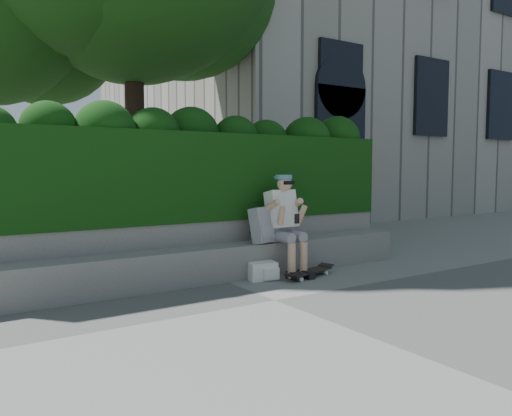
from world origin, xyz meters
TOP-DOWN VIEW (x-y plane):
  - ground at (0.00, 0.00)m, footprint 80.00×80.00m
  - bench_ledge at (0.00, 1.25)m, footprint 6.00×0.45m
  - planter_wall at (0.00, 1.73)m, footprint 6.00×0.50m
  - hedge at (0.00, 1.95)m, footprint 6.00×1.00m
  - building at (9.00, 11.00)m, footprint 12.00×12.00m
  - person at (0.91, 1.07)m, footprint 0.40×0.76m
  - skateboard at (1.07, 0.72)m, footprint 0.84×0.41m
  - backpack_plaid at (0.61, 1.15)m, footprint 0.36×0.25m
  - backpack_ground at (0.46, 0.95)m, footprint 0.41×0.32m

SIDE VIEW (x-z plane):
  - ground at x=0.00m, z-range 0.00..0.00m
  - skateboard at x=1.07m, z-range 0.03..0.11m
  - backpack_ground at x=0.46m, z-range 0.00..0.24m
  - bench_ledge at x=0.00m, z-range 0.00..0.45m
  - planter_wall at x=0.00m, z-range 0.00..0.75m
  - backpack_plaid at x=0.61m, z-range 0.45..0.94m
  - person at x=0.91m, z-range 0.06..1.44m
  - hedge at x=0.00m, z-range 0.75..1.95m
  - building at x=9.00m, z-range 0.00..15.00m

